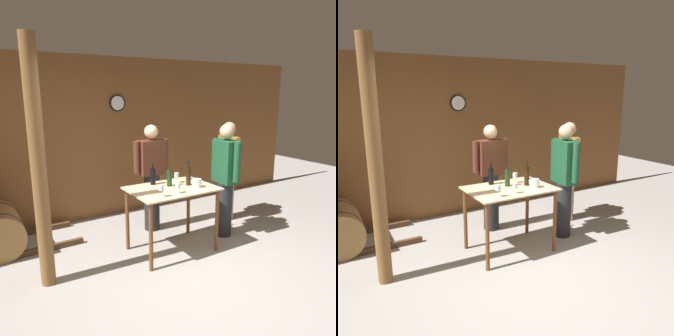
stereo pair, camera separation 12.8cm
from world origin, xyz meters
The scene contains 15 objects.
ground_plane centered at (0.00, 0.00, 0.00)m, with size 14.00×14.00×0.00m, color #9E9993.
back_wall centered at (0.00, 2.61, 1.35)m, with size 8.40×0.08×2.70m.
tasting_table centered at (0.17, 0.88, 0.73)m, with size 1.13×0.79×0.89m.
wooden_post centered at (-1.46, 0.92, 1.35)m, with size 0.16×0.16×2.70m.
wine_bottle_far_left centered at (0.04, 1.15, 1.01)m, with size 0.07×0.07×0.30m.
wine_bottle_left centered at (0.19, 0.97, 1.01)m, with size 0.07×0.07×0.30m.
wine_bottle_center centered at (0.43, 0.87, 1.00)m, with size 0.07×0.07×0.28m.
wine_bottle_right centered at (0.61, 1.13, 0.99)m, with size 0.07×0.07×0.27m.
wine_glass_near_left centered at (-0.14, 0.62, 1.00)m, with size 0.07×0.07×0.15m.
wine_glass_near_center centered at (0.11, 0.64, 0.98)m, with size 0.06×0.06×0.13m.
wine_glass_near_right centered at (0.36, 1.05, 0.99)m, with size 0.07×0.07×0.14m.
ice_bucket centered at (0.47, 0.73, 0.95)m, with size 0.12×0.12×0.11m.
person_host centered at (1.10, 0.88, 0.89)m, with size 0.25×0.59×1.68m.
person_visitor_with_scarf centered at (1.58, 1.35, 0.87)m, with size 0.34×0.56×1.65m.
person_visitor_bearded centered at (0.28, 1.64, 0.87)m, with size 0.59×0.24×1.65m.
Camera 1 is at (-2.06, -2.63, 2.13)m, focal length 35.00 mm.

